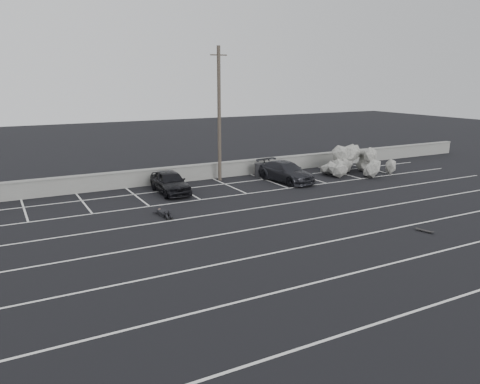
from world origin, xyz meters
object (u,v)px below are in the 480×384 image
trash_bin (259,170)px  person (162,211)px  riprap_pile (353,167)px  car_right (286,172)px  utility_pole (219,114)px  car_left (170,182)px  skateboard (425,231)px

trash_bin → person: trash_bin is taller
riprap_pile → person: bearing=-167.2°
car_right → person: car_right is taller
trash_bin → person: bearing=-147.7°
car_right → utility_pole: (-3.71, 2.43, 3.76)m
riprap_pile → person: size_ratio=2.72×
car_left → riprap_pile: size_ratio=0.69×
car_left → skateboard: 14.49m
car_left → utility_pole: 5.91m
utility_pole → trash_bin: bearing=-7.2°
car_left → trash_bin: 7.19m
person → skateboard: 12.50m
car_left → person: car_left is taller
car_left → skateboard: (7.51, -12.37, -0.61)m
skateboard → riprap_pile: bearing=46.3°
utility_pole → trash_bin: (2.84, -0.36, -3.92)m
utility_pole → trash_bin: size_ratio=9.01×
car_right → skateboard: car_right is taller
car_left → utility_pole: bearing=25.1°
person → skateboard: person is taller
trash_bin → skateboard: trash_bin is taller
car_left → trash_bin: car_left is taller
car_right → person: 10.49m
trash_bin → person: 10.63m
car_left → skateboard: bearing=-57.3°
car_left → riprap_pile: bearing=-1.2°
car_right → riprap_pile: size_ratio=0.79×
skateboard → utility_pole: bearing=87.3°
car_right → trash_bin: size_ratio=4.67×
trash_bin → riprap_pile: (6.68, -2.12, -0.00)m
trash_bin → car_right: bearing=-67.4°
utility_pole → car_left: bearing=-156.4°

